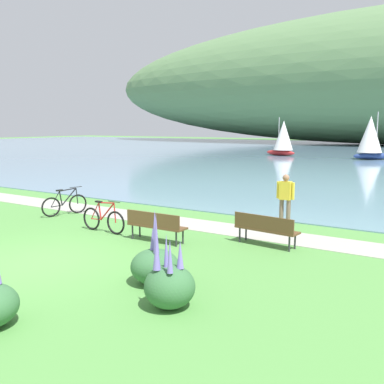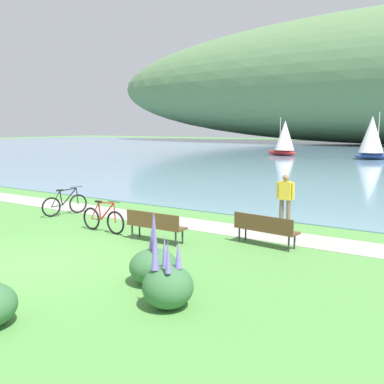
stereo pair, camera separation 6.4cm
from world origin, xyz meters
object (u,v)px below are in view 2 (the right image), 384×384
Objects in this scene: park_bench_near_camera at (155,224)px; sailboat_toward_hillside at (284,138)px; bicycle_leaning_near_bench at (65,204)px; person_at_shoreline at (285,197)px; sailboat_mid_bay at (372,137)px; bicycle_beside_path at (103,219)px; park_bench_further_along at (265,228)px.

park_bench_near_camera is 0.44× the size of sailboat_toward_hillside.
bicycle_leaning_near_bench is 1.00× the size of person_at_shoreline.
bicycle_leaning_near_bench is 34.22m from sailboat_mid_bay.
sailboat_toward_hillside is at bearing 97.83° from bicycle_leaning_near_bench.
bicycle_beside_path is (-2.08, 0.08, -0.12)m from park_bench_near_camera.
bicycle_beside_path is at bearing -77.69° from sailboat_toward_hillside.
park_bench_further_along is at bearing 13.71° from bicycle_beside_path.
bicycle_leaning_near_bench is 0.42× the size of sailboat_toward_hillside.
sailboat_toward_hillside is (-9.89, 35.90, 1.46)m from park_bench_near_camera.
sailboat_mid_bay is at bearing 91.37° from park_bench_near_camera.
park_bench_further_along is 1.08× the size of person_at_shoreline.
bicycle_beside_path reaches higher than park_bench_further_along.
sailboat_toward_hillside is (-7.82, 35.82, 1.58)m from bicycle_beside_path.
park_bench_further_along is at bearing -69.88° from sailboat_toward_hillside.
park_bench_near_camera is 5.28m from bicycle_leaning_near_bench.
park_bench_further_along is 1.07× the size of bicycle_leaning_near_bench.
park_bench_near_camera is 35.21m from sailboat_mid_bay.
person_at_shoreline is at bearing 40.71° from bicycle_beside_path.
person_at_shoreline reaches higher than bicycle_beside_path.
sailboat_toward_hillside is at bearing 110.12° from park_bench_further_along.
sailboat_mid_bay is (4.29, 33.91, 1.78)m from bicycle_leaning_near_bench.
park_bench_near_camera is 1.06× the size of person_at_shoreline.
park_bench_near_camera is at bearing -88.63° from sailboat_mid_bay.
sailboat_mid_bay is (1.23, 35.08, 1.78)m from bicycle_beside_path.
sailboat_mid_bay reaches higher than bicycle_leaning_near_bench.
person_at_shoreline reaches higher than park_bench_near_camera.
park_bench_near_camera is 3.07m from park_bench_further_along.
park_bench_further_along is at bearing 0.10° from bicycle_leaning_near_bench.
sailboat_toward_hillside is (-12.25, 32.00, 1.00)m from person_at_shoreline.
sailboat_toward_hillside is (-12.68, 34.63, 1.46)m from park_bench_further_along.
bicycle_beside_path is at bearing 177.75° from park_bench_near_camera.
park_bench_further_along is 7.92m from bicycle_leaning_near_bench.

